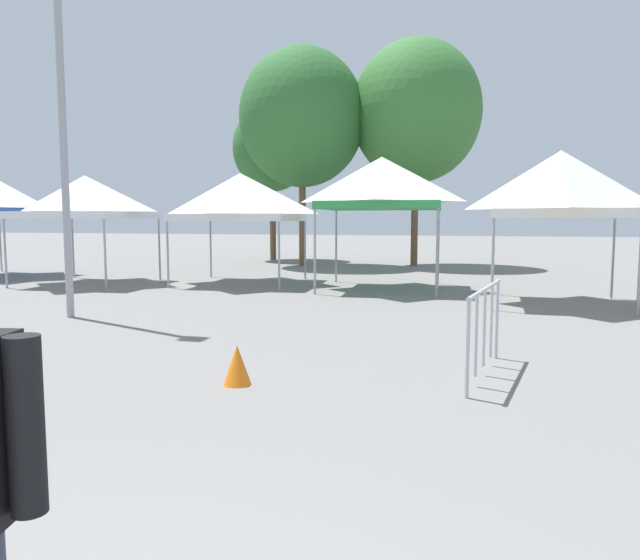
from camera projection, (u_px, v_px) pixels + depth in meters
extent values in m
cylinder|color=#9E9EA3|center=(0.00, 240.00, 21.55)|extent=(0.06, 0.06, 2.25)
cylinder|color=#9E9EA3|center=(68.00, 241.00, 20.51)|extent=(0.06, 0.06, 2.25)
cylinder|color=#9E9EA3|center=(5.00, 250.00, 16.25)|extent=(0.06, 0.06, 2.10)
cylinder|color=#9E9EA3|center=(105.00, 251.00, 15.62)|extent=(0.06, 0.06, 2.10)
cylinder|color=#9E9EA3|center=(73.00, 245.00, 19.19)|extent=(0.06, 0.06, 2.10)
cylinder|color=#9E9EA3|center=(159.00, 246.00, 18.56)|extent=(0.06, 0.06, 2.10)
pyramid|color=white|center=(85.00, 194.00, 17.25)|extent=(3.37, 3.37, 1.04)
cube|color=white|center=(86.00, 215.00, 17.31)|extent=(3.33, 3.33, 0.20)
cylinder|color=#9E9EA3|center=(168.00, 251.00, 16.28)|extent=(0.06, 0.06, 2.03)
cylinder|color=#9E9EA3|center=(279.00, 252.00, 15.67)|extent=(0.06, 0.06, 2.03)
cylinder|color=#9E9EA3|center=(211.00, 246.00, 19.35)|extent=(0.06, 0.06, 2.03)
cylinder|color=#9E9EA3|center=(305.00, 247.00, 18.74)|extent=(0.06, 0.06, 2.03)
pyramid|color=white|center=(240.00, 194.00, 17.35)|extent=(3.55, 3.55, 1.19)
cube|color=white|center=(241.00, 218.00, 17.42)|extent=(3.52, 3.52, 0.20)
cylinder|color=#9E9EA3|center=(315.00, 248.00, 14.88)|extent=(0.06, 0.06, 2.34)
cylinder|color=#9E9EA3|center=(437.00, 249.00, 14.27)|extent=(0.06, 0.06, 2.34)
cylinder|color=#9E9EA3|center=(336.00, 243.00, 17.81)|extent=(0.06, 0.06, 2.34)
cylinder|color=#9E9EA3|center=(438.00, 244.00, 17.20)|extent=(0.06, 0.06, 2.34)
pyramid|color=white|center=(382.00, 179.00, 15.86)|extent=(3.36, 3.36, 1.19)
cube|color=green|center=(382.00, 206.00, 15.93)|extent=(3.33, 3.33, 0.20)
cylinder|color=#9E9EA3|center=(493.00, 260.00, 12.22)|extent=(0.06, 0.06, 2.10)
cylinder|color=#9E9EA3|center=(640.00, 263.00, 11.46)|extent=(0.06, 0.06, 2.10)
cylinder|color=#9E9EA3|center=(493.00, 253.00, 14.82)|extent=(0.06, 0.06, 2.10)
cylinder|color=#9E9EA3|center=(613.00, 255.00, 14.06)|extent=(0.06, 0.06, 2.10)
pyramid|color=white|center=(560.00, 180.00, 12.97)|extent=(2.89, 2.89, 1.27)
cube|color=white|center=(559.00, 214.00, 13.05)|extent=(2.86, 2.86, 0.20)
cylinder|color=black|center=(26.00, 425.00, 1.83)|extent=(0.11, 0.11, 0.56)
cylinder|color=#9E9EA3|center=(61.00, 84.00, 11.05)|extent=(0.14, 0.14, 8.76)
cylinder|color=brown|center=(302.00, 217.00, 24.14)|extent=(0.28, 0.28, 3.92)
ellipsoid|color=#2D662D|center=(302.00, 117.00, 23.74)|extent=(5.01, 5.01, 5.51)
cylinder|color=brown|center=(415.00, 215.00, 24.12)|extent=(0.28, 0.28, 4.10)
ellipsoid|color=#387233|center=(416.00, 111.00, 23.71)|extent=(5.14, 5.14, 5.65)
cylinder|color=brown|center=(273.00, 220.00, 27.69)|extent=(0.28, 0.28, 3.71)
ellipsoid|color=#2D662D|center=(272.00, 148.00, 27.36)|extent=(3.63, 3.63, 3.99)
cylinder|color=#B7BABF|center=(485.00, 289.00, 7.07)|extent=(0.39, 2.08, 0.05)
cylinder|color=#B7BABF|center=(497.00, 320.00, 8.02)|extent=(0.04, 0.04, 1.05)
cylinder|color=#B7BABF|center=(468.00, 349.00, 6.22)|extent=(0.04, 0.04, 1.05)
cylinder|color=#B7BABF|center=(491.00, 322.00, 7.59)|extent=(0.04, 0.04, 0.92)
cylinder|color=#B7BABF|center=(484.00, 328.00, 7.12)|extent=(0.04, 0.04, 0.92)
cylinder|color=#B7BABF|center=(476.00, 336.00, 6.64)|extent=(0.04, 0.04, 0.92)
cone|color=orange|center=(237.00, 365.00, 6.76)|extent=(0.32, 0.32, 0.46)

